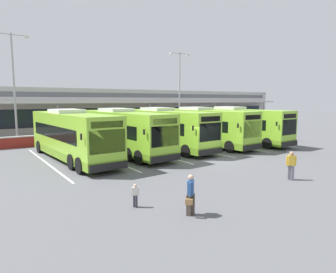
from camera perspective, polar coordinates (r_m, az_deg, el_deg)
name	(u,v)px	position (r m, az deg, el deg)	size (l,w,h in m)	color
ground_plane	(212,160)	(22.52, 8.40, -4.47)	(200.00, 200.00, 0.00)	#56565B
terminal_building	(87,110)	(45.62, -15.28, 4.96)	(70.00, 13.00, 6.00)	#B7B7B2
red_barrier_wall	(125,134)	(34.35, -8.27, 0.42)	(60.00, 0.40, 1.10)	maroon
coach_bus_leftmost	(72,136)	(23.25, -18.07, 0.07)	(3.41, 12.26, 3.78)	#8CC633
coach_bus_left_centre	(122,132)	(24.93, -8.89, 0.78)	(3.41, 12.26, 3.78)	#8CC633
coach_bus_centre	(163,129)	(27.25, -0.91, 1.39)	(3.41, 12.26, 3.78)	#8CC633
coach_bus_right_centre	(202,127)	(29.63, 6.62, 1.80)	(3.41, 12.26, 3.78)	#8CC633
coach_bus_rightmost	(236,126)	(32.15, 13.07, 2.07)	(3.41, 12.26, 3.78)	#8CC633
bay_stripe_far_west	(46,163)	(23.02, -22.47, -4.68)	(0.14, 13.00, 0.01)	silver
bay_stripe_west	(102,156)	(24.21, -12.70, -3.76)	(0.14, 13.00, 0.01)	silver
bay_stripe_mid_west	(147,151)	(26.03, -4.08, -2.85)	(0.14, 13.00, 0.01)	silver
bay_stripe_centre	(185,147)	(28.36, 3.25, -2.03)	(0.14, 13.00, 0.01)	silver
bay_stripe_mid_east	(217,143)	(31.09, 9.38, -1.31)	(0.14, 13.00, 0.01)	silver
bay_stripe_east	(244,140)	(34.11, 14.48, -0.71)	(0.14, 13.00, 0.01)	silver
pedestrian_with_handbag	(191,194)	(11.67, 4.38, -10.99)	(0.59, 0.54, 1.62)	#4C4238
pedestrian_child	(135,195)	(12.63, -6.34, -11.10)	(0.32, 0.25, 1.00)	#33333D
pedestrian_approaching_bus	(291,165)	(17.99, 22.66, -5.03)	(0.46, 0.43, 1.62)	slate
lamp_post_west	(14,82)	(33.53, -27.63, 9.36)	(3.24, 0.28, 11.00)	#9E9EA3
lamp_post_centre	(180,87)	(41.79, 2.24, 9.53)	(3.24, 0.28, 11.00)	#9E9EA3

